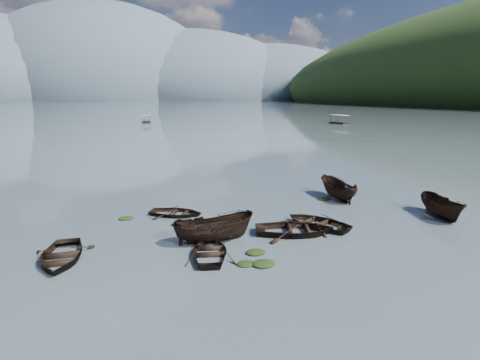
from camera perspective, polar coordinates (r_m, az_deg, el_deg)
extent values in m
plane|color=#4D5A60|center=(20.18, 9.72, -12.81)|extent=(2400.00, 2400.00, 0.00)
ellipsoid|color=#475666|center=(950.34, -32.00, 10.25)|extent=(520.00, 520.00, 280.00)
ellipsoid|color=#475666|center=(917.83, -19.71, 11.39)|extent=(520.00, 520.00, 340.00)
ellipsoid|color=#475666|center=(928.27, -7.04, 12.02)|extent=(520.00, 520.00, 260.00)
ellipsoid|color=#475666|center=(973.35, 3.72, 12.11)|extent=(520.00, 520.00, 220.00)
imported|color=black|center=(22.69, -25.57, -10.97)|extent=(3.28, 4.56, 0.94)
imported|color=black|center=(21.22, -4.50, -11.35)|extent=(3.60, 4.51, 0.83)
imported|color=black|center=(23.07, -3.93, -9.31)|extent=(5.03, 2.06, 1.91)
imported|color=black|center=(26.11, 11.67, -6.89)|extent=(5.17, 5.57, 0.94)
imported|color=black|center=(24.44, 8.35, -8.13)|extent=(5.86, 4.88, 1.05)
imported|color=black|center=(31.16, 28.28, -4.96)|extent=(2.73, 4.90, 1.79)
imported|color=black|center=(28.19, -9.72, -5.33)|extent=(4.78, 4.29, 0.81)
imported|color=black|center=(33.33, 14.56, -2.75)|extent=(1.92, 4.91, 1.88)
ellipsoid|color=black|center=(20.07, 0.92, -12.77)|extent=(0.99, 0.81, 0.22)
ellipsoid|color=black|center=(21.40, 2.43, -11.10)|extent=(1.14, 0.91, 0.25)
ellipsoid|color=black|center=(20.07, 3.62, -12.80)|extent=(1.27, 1.01, 0.27)
ellipsoid|color=black|center=(28.10, 9.42, -5.38)|extent=(0.81, 0.68, 0.18)
ellipsoid|color=black|center=(26.10, 15.77, -7.12)|extent=(1.07, 0.85, 0.22)
ellipsoid|color=black|center=(28.20, -16.94, -5.71)|extent=(1.10, 0.89, 0.23)
ellipsoid|color=black|center=(26.18, -9.26, -6.74)|extent=(1.10, 0.92, 0.23)
ellipsoid|color=black|center=(32.73, 12.66, -2.93)|extent=(1.10, 0.88, 0.24)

